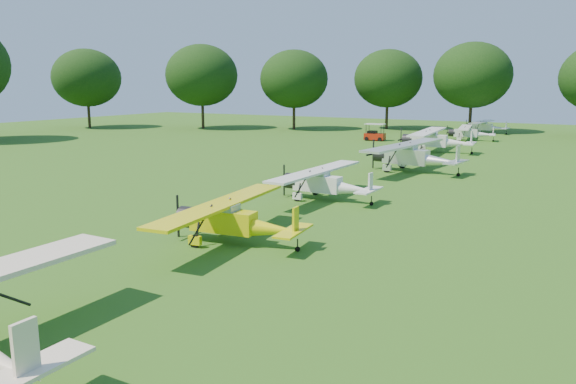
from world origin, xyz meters
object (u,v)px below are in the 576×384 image
aircraft_5 (434,139)px  aircraft_6 (469,132)px  aircraft_3 (324,181)px  aircraft_4 (413,154)px  aircraft_2 (233,218)px  golf_cart (374,135)px  aircraft_7 (485,126)px

aircraft_5 → aircraft_6: aircraft_5 is taller
aircraft_3 → aircraft_4: (1.40, 13.40, 0.26)m
aircraft_2 → aircraft_6: aircraft_2 is taller
golf_cart → aircraft_3: bearing=-77.9°
aircraft_2 → aircraft_5: size_ratio=0.83×
aircraft_4 → golf_cart: size_ratio=4.81×
aircraft_2 → golf_cart: bearing=97.2°
aircraft_2 → aircraft_5: bearing=85.8°
aircraft_2 → aircraft_7: size_ratio=1.07×
aircraft_3 → golf_cart: golf_cart is taller
aircraft_5 → golf_cart: aircraft_5 is taller
aircraft_5 → aircraft_6: bearing=83.5°
aircraft_7 → aircraft_6: bearing=-84.9°
aircraft_2 → aircraft_7: aircraft_2 is taller
aircraft_6 → aircraft_7: aircraft_7 is taller
aircraft_2 → aircraft_3: aircraft_2 is taller
aircraft_3 → aircraft_2: bearing=-85.5°
golf_cart → aircraft_7: bearing=55.4°
aircraft_4 → golf_cart: 25.17m
aircraft_6 → aircraft_2: bearing=-98.1°
aircraft_6 → golf_cart: 11.77m
aircraft_3 → aircraft_5: 27.23m
aircraft_4 → aircraft_5: 13.95m
aircraft_4 → golf_cart: bearing=124.3°
aircraft_5 → aircraft_7: bearing=84.8°
aircraft_4 → aircraft_7: 39.47m
aircraft_3 → aircraft_4: 13.48m
aircraft_6 → golf_cart: (-10.29, -5.71, -0.37)m
aircraft_7 → aircraft_5: bearing=-86.6°
aircraft_4 → aircraft_6: (-1.29, 28.06, -0.34)m
aircraft_6 → golf_cart: bearing=-159.6°
golf_cart → aircraft_2: bearing=-80.8°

